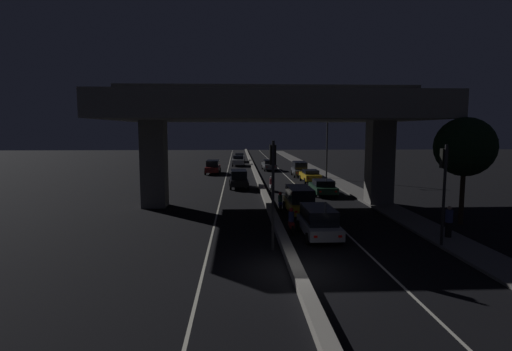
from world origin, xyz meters
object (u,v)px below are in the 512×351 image
object	(u,v)px
car_silver_third_oncoming	(238,161)
motorcycle_red_filtering_near	(291,222)
traffic_light_left_of_median	(273,176)
car_taxi_yellow_second	(300,200)
motorcycle_white_filtering_far	(271,185)
car_white_fourth_oncoming	(239,157)
pedestrian_on_sidewalk	(449,222)
car_silver_lead	(319,221)
car_grey_sixth	(269,165)
car_dark_red_second_oncoming	(213,167)
car_grey_fifth	(300,169)
car_black_lead_oncoming	(239,178)
traffic_light_right_of_median	(444,178)
motorcycle_blue_filtering_mid	(280,202)
car_dark_green_third	(323,187)
street_lamp	(324,139)
car_taxi_yellow_fourth	(310,176)

from	to	relation	value
car_silver_third_oncoming	motorcycle_red_filtering_near	distance (m)	42.39
traffic_light_left_of_median	car_taxi_yellow_second	xyz separation A→B (m)	(2.59, 8.21, -2.63)
motorcycle_white_filtering_far	car_white_fourth_oncoming	bearing A→B (deg)	2.56
pedestrian_on_sidewalk	car_taxi_yellow_second	bearing A→B (deg)	135.00
car_silver_lead	pedestrian_on_sidewalk	bearing A→B (deg)	-97.55
car_taxi_yellow_second	pedestrian_on_sidewalk	world-z (taller)	car_taxi_yellow_second
car_grey_sixth	motorcycle_red_filtering_near	bearing A→B (deg)	175.14
car_grey_sixth	car_taxi_yellow_second	bearing A→B (deg)	177.12
car_dark_red_second_oncoming	pedestrian_on_sidewalk	world-z (taller)	pedestrian_on_sidewalk
car_grey_fifth	car_grey_sixth	world-z (taller)	car_grey_fifth
car_white_fourth_oncoming	car_taxi_yellow_second	bearing A→B (deg)	5.54
car_black_lead_oncoming	motorcycle_white_filtering_far	size ratio (longest dim) A/B	2.43
traffic_light_right_of_median	car_dark_red_second_oncoming	bearing A→B (deg)	111.39
car_grey_fifth	motorcycle_blue_filtering_mid	xyz separation A→B (m)	(-4.69, -21.01, -0.40)
car_grey_sixth	pedestrian_on_sidewalk	bearing A→B (deg)	-172.19
traffic_light_right_of_median	car_black_lead_oncoming	world-z (taller)	traffic_light_right_of_median
car_dark_green_third	motorcycle_white_filtering_far	distance (m)	4.96
car_taxi_yellow_second	car_white_fourth_oncoming	xyz separation A→B (m)	(-3.93, 45.57, -0.19)
traffic_light_right_of_median	car_black_lead_oncoming	xyz separation A→B (m)	(-9.93, 20.73, -2.50)
car_silver_third_oncoming	pedestrian_on_sidewalk	world-z (taller)	pedestrian_on_sidewalk
car_dark_green_third	street_lamp	bearing A→B (deg)	-11.73
car_silver_lead	car_dark_green_third	distance (m)	14.43
traffic_light_left_of_median	pedestrian_on_sidewalk	distance (m)	9.91
motorcycle_blue_filtering_mid	pedestrian_on_sidewalk	bearing A→B (deg)	-134.25
traffic_light_left_of_median	motorcycle_blue_filtering_mid	world-z (taller)	traffic_light_left_of_median
motorcycle_red_filtering_near	motorcycle_white_filtering_far	world-z (taller)	motorcycle_white_filtering_far
motorcycle_blue_filtering_mid	car_taxi_yellow_fourth	bearing A→B (deg)	-17.06
motorcycle_white_filtering_far	car_taxi_yellow_fourth	bearing A→B (deg)	-39.35
traffic_light_left_of_median	car_taxi_yellow_second	size ratio (longest dim) A/B	1.10
pedestrian_on_sidewalk	car_black_lead_oncoming	bearing A→B (deg)	119.65
car_taxi_yellow_fourth	motorcycle_blue_filtering_mid	distance (m)	16.09
traffic_light_left_of_median	car_white_fourth_oncoming	bearing A→B (deg)	91.44
pedestrian_on_sidewalk	car_grey_sixth	bearing A→B (deg)	100.20
car_grey_sixth	motorcycle_blue_filtering_mid	world-z (taller)	car_grey_sixth
car_dark_red_second_oncoming	street_lamp	bearing A→B (deg)	66.72
car_black_lead_oncoming	motorcycle_white_filtering_far	xyz separation A→B (m)	(3.07, -2.35, -0.35)
car_grey_fifth	car_dark_red_second_oncoming	size ratio (longest dim) A/B	0.93
motorcycle_white_filtering_far	car_silver_lead	bearing A→B (deg)	-177.80
car_grey_fifth	motorcycle_blue_filtering_mid	world-z (taller)	car_grey_fifth
car_dark_green_third	motorcycle_blue_filtering_mid	world-z (taller)	car_dark_green_third
car_silver_lead	car_white_fourth_oncoming	size ratio (longest dim) A/B	0.92
car_taxi_yellow_second	car_dark_red_second_oncoming	bearing A→B (deg)	15.93
car_silver_lead	car_taxi_yellow_fourth	size ratio (longest dim) A/B	1.02
motorcycle_blue_filtering_mid	traffic_light_right_of_median	bearing A→B (deg)	-142.72
traffic_light_right_of_median	car_dark_green_third	xyz separation A→B (m)	(-2.39, 16.22, -2.76)
car_taxi_yellow_second	motorcycle_white_filtering_far	world-z (taller)	car_taxi_yellow_second
motorcycle_blue_filtering_mid	motorcycle_white_filtering_far	distance (m)	8.92
traffic_light_right_of_median	car_dark_green_third	size ratio (longest dim) A/B	1.16
street_lamp	traffic_light_left_of_median	bearing A→B (deg)	-106.99
car_grey_fifth	car_grey_sixth	bearing A→B (deg)	24.37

